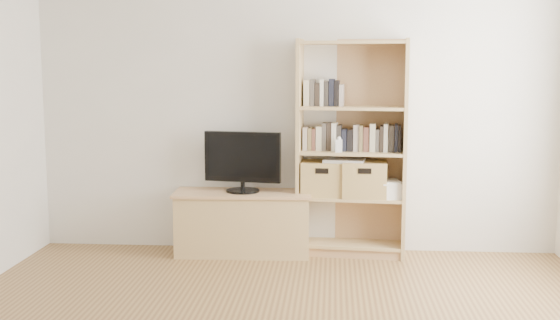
# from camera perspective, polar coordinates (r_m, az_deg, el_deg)

# --- Properties ---
(back_wall) EXTENTS (4.50, 0.02, 2.60)m
(back_wall) POSITION_cam_1_polar(r_m,az_deg,el_deg) (6.08, 1.29, 4.75)
(back_wall) COLOR white
(back_wall) RESTS_ON floor
(front_wall) EXTENTS (4.50, 0.02, 2.60)m
(front_wall) POSITION_cam_1_polar(r_m,az_deg,el_deg) (1.16, -12.29, -9.10)
(front_wall) COLOR white
(front_wall) RESTS_ON floor
(tv_stand) EXTENTS (1.15, 0.47, 0.52)m
(tv_stand) POSITION_cam_1_polar(r_m,az_deg,el_deg) (6.06, -3.02, -5.23)
(tv_stand) COLOR tan
(tv_stand) RESTS_ON floor
(bookshelf) EXTENTS (0.94, 0.40, 1.83)m
(bookshelf) POSITION_cam_1_polar(r_m,az_deg,el_deg) (5.95, 5.86, 0.93)
(bookshelf) COLOR tan
(bookshelf) RESTS_ON floor
(television) EXTENTS (0.66, 0.16, 0.52)m
(television) POSITION_cam_1_polar(r_m,az_deg,el_deg) (5.96, -3.06, -0.14)
(television) COLOR black
(television) RESTS_ON tv_stand
(books_row_mid) EXTENTS (0.85, 0.25, 0.22)m
(books_row_mid) POSITION_cam_1_polar(r_m,az_deg,el_deg) (5.96, 5.88, 1.83)
(books_row_mid) COLOR #B1A097
(books_row_mid) RESTS_ON bookshelf
(books_row_upper) EXTENTS (0.38, 0.17, 0.19)m
(books_row_upper) POSITION_cam_1_polar(r_m,az_deg,el_deg) (5.94, 3.96, 5.33)
(books_row_upper) COLOR #B1A097
(books_row_upper) RESTS_ON bookshelf
(baby_monitor) EXTENTS (0.06, 0.04, 0.11)m
(baby_monitor) POSITION_cam_1_polar(r_m,az_deg,el_deg) (5.85, 4.81, 1.16)
(baby_monitor) COLOR white
(baby_monitor) RESTS_ON bookshelf
(basket_left) EXTENTS (0.37, 0.31, 0.29)m
(basket_left) POSITION_cam_1_polar(r_m,az_deg,el_deg) (6.00, 3.49, -1.50)
(basket_left) COLOR tan
(basket_left) RESTS_ON bookshelf
(basket_right) EXTENTS (0.38, 0.32, 0.30)m
(basket_right) POSITION_cam_1_polar(r_m,az_deg,el_deg) (5.97, 6.89, -1.54)
(basket_right) COLOR tan
(basket_right) RESTS_ON bookshelf
(laptop) EXTENTS (0.37, 0.28, 0.03)m
(laptop) POSITION_cam_1_polar(r_m,az_deg,el_deg) (5.96, 5.26, -0.03)
(laptop) COLOR silver
(laptop) RESTS_ON basket_left
(magazine_stack) EXTENTS (0.21, 0.28, 0.12)m
(magazine_stack) POSITION_cam_1_polar(r_m,az_deg,el_deg) (5.98, 8.83, -2.44)
(magazine_stack) COLOR silver
(magazine_stack) RESTS_ON bookshelf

